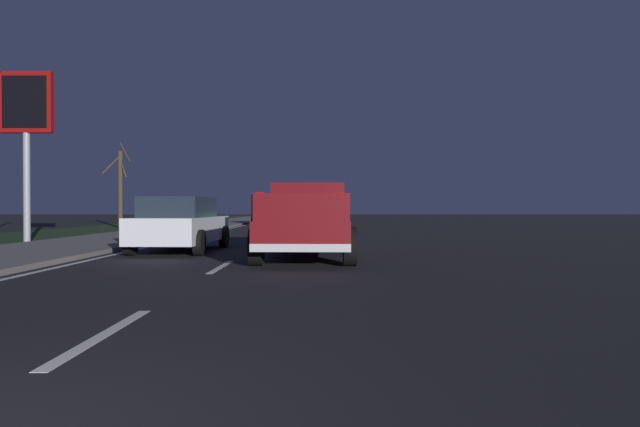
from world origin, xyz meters
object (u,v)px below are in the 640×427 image
(pickup_truck, at_px, (308,221))
(sedan_tan, at_px, (267,214))
(bare_tree_far, at_px, (120,187))
(sedan_green, at_px, (318,216))
(sedan_blue, at_px, (318,214))
(sedan_white, at_px, (181,224))
(gas_price_sign, at_px, (26,115))

(pickup_truck, height_order, sedan_tan, pickup_truck)
(bare_tree_far, bearing_deg, sedan_green, -105.29)
(sedan_blue, relative_size, sedan_green, 1.00)
(sedan_blue, xyz_separation_m, sedan_green, (-11.95, -0.09, 0.00))
(sedan_green, bearing_deg, sedan_tan, 22.06)
(sedan_tan, bearing_deg, sedan_blue, -53.59)
(sedan_blue, xyz_separation_m, bare_tree_far, (-8.60, 12.18, 1.76))
(sedan_white, bearing_deg, gas_price_sign, 58.75)
(sedan_tan, height_order, gas_price_sign, gas_price_sign)
(bare_tree_far, bearing_deg, pickup_truck, -148.04)
(pickup_truck, distance_m, sedan_tan, 25.68)
(pickup_truck, bearing_deg, sedan_white, 65.31)
(pickup_truck, relative_size, sedan_tan, 1.23)
(pickup_truck, distance_m, sedan_white, 4.04)
(sedan_tan, relative_size, sedan_green, 1.00)
(gas_price_sign, height_order, bare_tree_far, gas_price_sign)
(pickup_truck, xyz_separation_m, gas_price_sign, (5.73, 10.32, 3.66))
(sedan_green, bearing_deg, bare_tree_far, 74.71)
(pickup_truck, bearing_deg, bare_tree_far, 31.96)
(pickup_truck, bearing_deg, sedan_green, -0.30)
(sedan_white, xyz_separation_m, gas_price_sign, (4.04, 6.65, 3.79))
(sedan_blue, distance_m, sedan_green, 11.95)
(sedan_tan, bearing_deg, gas_price_sign, 161.31)
(sedan_blue, height_order, sedan_white, same)
(sedan_white, distance_m, bare_tree_far, 19.84)
(sedan_blue, relative_size, sedan_white, 1.00)
(sedan_blue, bearing_deg, gas_price_sign, 155.25)
(sedan_green, height_order, gas_price_sign, gas_price_sign)
(sedan_blue, distance_m, sedan_white, 26.68)
(gas_price_sign, distance_m, bare_tree_far, 14.06)
(sedan_blue, bearing_deg, sedan_tan, 126.41)
(sedan_white, distance_m, gas_price_sign, 8.66)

